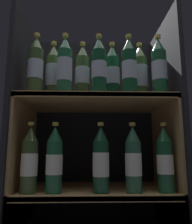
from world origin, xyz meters
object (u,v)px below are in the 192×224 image
bottle_upper_front_0 (35,67)px  bottle_lower_front_4 (165,160)px  bottle_lower_front_0 (29,160)px  bottle_upper_back_2 (112,73)px  bottle_lower_front_1 (54,160)px  bottle_lower_front_2 (101,160)px  bottle_upper_back_0 (53,73)px  bottle_upper_front_2 (99,67)px  bottle_upper_front_3 (129,68)px  bottle_upper_back_1 (82,73)px  bottle_upper_back_3 (140,74)px  bottle_upper_front_1 (65,67)px  bottle_upper_front_4 (159,68)px  bottle_lower_front_3 (133,160)px

bottle_upper_front_0 → bottle_lower_front_4: size_ratio=1.00×
bottle_upper_front_0 → bottle_lower_front_0: (-0.00, 0.00, -0.40)m
bottle_upper_back_2 → bottle_lower_front_4: bottle_upper_back_2 is taller
bottle_lower_front_1 → bottle_lower_front_2: size_ratio=1.00×
bottle_upper_back_2 → bottle_lower_front_0: (-0.35, -0.08, -0.40)m
bottle_upper_front_0 → bottle_upper_back_0: bearing=49.7°
bottle_upper_front_2 → bottle_upper_front_3: bearing=-0.0°
bottle_upper_front_0 → bottle_lower_front_0: bearing=180.0°
bottle_lower_front_0 → bottle_upper_front_2: bearing=0.0°
bottle_lower_front_1 → bottle_lower_front_4: same height
bottle_lower_front_1 → bottle_lower_front_4: bearing=-0.0°
bottle_upper_back_0 → bottle_upper_back_1: 0.14m
bottle_upper_back_3 → bottle_lower_front_1: 0.56m
bottle_upper_front_1 → bottle_upper_back_2: size_ratio=1.00×
bottle_upper_front_1 → bottle_upper_front_2: bearing=-0.0°
bottle_upper_front_4 → bottle_lower_front_2: bottle_upper_front_4 is taller
bottle_upper_front_4 → bottle_lower_front_0: bearing=180.0°
bottle_upper_front_0 → bottle_upper_front_1: size_ratio=1.00×
bottle_upper_front_0 → bottle_lower_front_3: bearing=0.0°
bottle_lower_front_3 → bottle_upper_back_0: bearing=168.1°
bottle_upper_front_3 → bottle_lower_front_3: 0.40m
bottle_upper_back_0 → bottle_upper_back_2: size_ratio=1.00×
bottle_upper_front_3 → bottle_lower_front_1: bottle_upper_front_3 is taller
bottle_upper_back_1 → bottle_upper_front_1: bearing=-135.3°
bottle_upper_back_2 → bottle_lower_front_4: bearing=-20.3°
bottle_upper_back_3 → bottle_lower_front_3: bottle_upper_back_3 is taller
bottle_upper_back_1 → bottle_upper_back_2: bearing=0.0°
bottle_upper_front_3 → bottle_upper_back_0: (-0.35, 0.08, -0.00)m
bottle_upper_back_2 → bottle_lower_front_3: (0.07, -0.08, -0.40)m
bottle_upper_front_3 → bottle_lower_front_0: (-0.42, 0.00, -0.40)m
bottle_upper_back_3 → bottle_lower_front_4: bearing=-47.2°
bottle_upper_back_1 → bottle_upper_back_0: bearing=180.0°
bottle_lower_front_0 → bottle_lower_front_3: bearing=-0.0°
bottle_upper_front_2 → bottle_lower_front_3: (0.14, -0.00, -0.40)m
bottle_lower_front_3 → bottle_upper_back_2: bearing=134.0°
bottle_upper_back_2 → bottle_upper_back_3: bearing=0.0°
bottle_upper_front_0 → bottle_lower_front_3: (0.42, 0.00, -0.40)m
bottle_lower_front_4 → bottle_lower_front_0: bearing=180.0°
bottle_lower_front_0 → bottle_lower_front_2: bearing=0.0°
bottle_lower_front_0 → bottle_upper_front_1: bearing=0.0°
bottle_lower_front_1 → bottle_lower_front_2: 0.19m
bottle_upper_front_0 → bottle_lower_front_2: size_ratio=1.00×
bottle_upper_back_1 → bottle_lower_front_3: bearing=-19.2°
bottle_lower_front_2 → bottle_lower_front_3: (0.13, -0.00, 0.00)m
bottle_upper_front_4 → bottle_upper_back_2: (-0.20, 0.08, 0.00)m
bottle_upper_front_1 → bottle_lower_front_1: bearing=180.0°
bottle_lower_front_1 → bottle_upper_back_2: bearing=16.7°
bottle_lower_front_3 → bottle_upper_back_3: bearing=50.7°
bottle_upper_front_0 → bottle_upper_front_1: 0.13m
bottle_upper_front_3 → bottle_upper_front_1: bearing=180.0°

